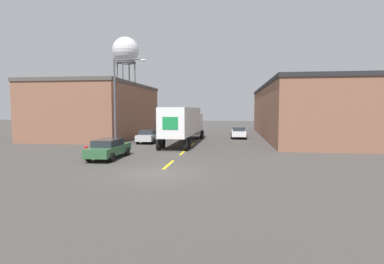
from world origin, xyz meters
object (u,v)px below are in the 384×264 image
(semi_truck, at_px, (184,122))
(parked_car_left_far, at_px, (149,136))
(parked_car_left_near, at_px, (109,148))
(street_lamp, at_px, (119,95))
(parked_car_right_far, at_px, (239,132))
(water_tower, at_px, (126,51))
(fire_hydrant, at_px, (86,152))

(semi_truck, bearing_deg, parked_car_left_far, 179.68)
(parked_car_left_near, bearing_deg, street_lamp, 105.34)
(parked_car_right_far, relative_size, parked_car_left_far, 1.00)
(semi_truck, relative_size, water_tower, 0.67)
(semi_truck, distance_m, water_tower, 46.45)
(parked_car_left_far, bearing_deg, fire_hydrant, -98.87)
(water_tower, distance_m, fire_hydrant, 54.53)
(semi_truck, distance_m, parked_car_left_near, 11.46)
(semi_truck, xyz_separation_m, water_tower, (-20.52, 38.79, 15.24))
(semi_truck, bearing_deg, fire_hydrant, -116.37)
(parked_car_left_near, bearing_deg, parked_car_left_far, 90.00)
(semi_truck, bearing_deg, street_lamp, -146.70)
(semi_truck, xyz_separation_m, fire_hydrant, (-5.58, -10.81, -1.78))
(parked_car_left_far, bearing_deg, water_tower, 113.25)
(parked_car_left_far, bearing_deg, street_lamp, -117.03)
(fire_hydrant, bearing_deg, street_lamp, 91.75)
(semi_truck, xyz_separation_m, parked_car_left_near, (-3.88, -10.67, -1.51))
(parked_car_left_near, height_order, fire_hydrant, parked_car_left_near)
(semi_truck, distance_m, parked_car_right_far, 8.95)
(semi_truck, xyz_separation_m, parked_car_right_far, (5.85, 6.60, -1.51))
(semi_truck, distance_m, street_lamp, 7.38)
(parked_car_left_far, height_order, street_lamp, street_lamp)
(semi_truck, height_order, parked_car_right_far, semi_truck)
(water_tower, bearing_deg, fire_hydrant, -73.25)
(parked_car_right_far, bearing_deg, parked_car_left_near, -119.40)
(street_lamp, distance_m, fire_hydrant, 8.42)
(parked_car_left_near, xyz_separation_m, street_lamp, (-1.92, 7.00, 4.20))
(parked_car_left_near, relative_size, fire_hydrant, 4.91)
(street_lamp, bearing_deg, semi_truck, 32.36)
(fire_hydrant, bearing_deg, water_tower, 106.75)
(parked_car_left_near, relative_size, parked_car_left_far, 1.00)
(parked_car_left_far, distance_m, street_lamp, 5.95)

